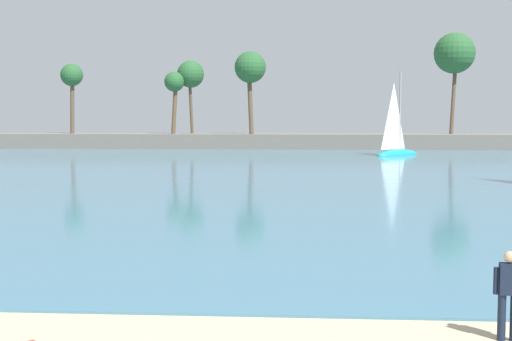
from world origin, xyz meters
TOP-DOWN VIEW (x-y plane):
  - sea at (0.00, 63.64)m, footprint 220.00×109.71m
  - palm_headland at (1.39, 78.55)m, footprint 98.51×6.63m
  - person_at_waterline at (6.54, 7.61)m, footprint 0.55×0.23m
  - sailboat_mid_bay at (12.11, 65.13)m, footprint 5.59×5.75m

SIDE VIEW (x-z plane):
  - sea at x=0.00m, z-range 0.00..0.06m
  - sailboat_mid_bay at x=12.11m, z-range -3.61..5.34m
  - person_at_waterline at x=6.54m, z-range 0.06..1.73m
  - palm_headland at x=1.39m, z-range -4.17..9.53m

